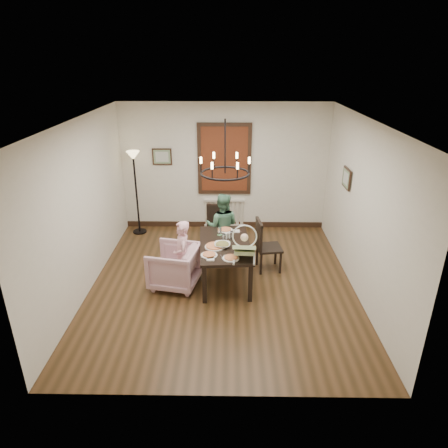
{
  "coord_description": "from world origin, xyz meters",
  "views": [
    {
      "loc": [
        0.12,
        -6.01,
        3.7
      ],
      "look_at": [
        0.03,
        0.19,
        1.05
      ],
      "focal_mm": 32.0,
      "sensor_mm": 36.0,
      "label": 1
    }
  ],
  "objects_px": {
    "floor_lamp": "(137,194)",
    "dining_table": "(225,248)",
    "chair_far": "(216,230)",
    "drinking_glass": "(224,238)",
    "chair_right": "(269,245)",
    "seated_man": "(222,231)",
    "elderly_woman": "(182,261)",
    "baby_bouncer": "(245,247)",
    "armchair": "(174,266)"
  },
  "relations": [
    {
      "from": "chair_far",
      "to": "elderly_woman",
      "type": "xyz_separation_m",
      "value": [
        -0.52,
        -1.35,
        0.02
      ]
    },
    {
      "from": "floor_lamp",
      "to": "chair_right",
      "type": "bearing_deg",
      "value": -30.62
    },
    {
      "from": "chair_right",
      "to": "floor_lamp",
      "type": "distance_m",
      "value": 3.21
    },
    {
      "from": "floor_lamp",
      "to": "chair_far",
      "type": "bearing_deg",
      "value": -28.08
    },
    {
      "from": "dining_table",
      "to": "chair_right",
      "type": "height_order",
      "value": "chair_right"
    },
    {
      "from": "chair_far",
      "to": "seated_man",
      "type": "height_order",
      "value": "seated_man"
    },
    {
      "from": "armchair",
      "to": "seated_man",
      "type": "xyz_separation_m",
      "value": [
        0.8,
        1.06,
        0.18
      ]
    },
    {
      "from": "armchair",
      "to": "baby_bouncer",
      "type": "bearing_deg",
      "value": 86.81
    },
    {
      "from": "chair_far",
      "to": "seated_man",
      "type": "xyz_separation_m",
      "value": [
        0.12,
        -0.2,
        0.06
      ]
    },
    {
      "from": "chair_far",
      "to": "elderly_woman",
      "type": "height_order",
      "value": "elderly_woman"
    },
    {
      "from": "chair_far",
      "to": "chair_right",
      "type": "height_order",
      "value": "chair_right"
    },
    {
      "from": "seated_man",
      "to": "floor_lamp",
      "type": "relative_size",
      "value": 0.6
    },
    {
      "from": "seated_man",
      "to": "baby_bouncer",
      "type": "bearing_deg",
      "value": 111.88
    },
    {
      "from": "dining_table",
      "to": "armchair",
      "type": "height_order",
      "value": "armchair"
    },
    {
      "from": "dining_table",
      "to": "chair_far",
      "type": "xyz_separation_m",
      "value": [
        -0.18,
        1.08,
        -0.14
      ]
    },
    {
      "from": "chair_far",
      "to": "drinking_glass",
      "type": "bearing_deg",
      "value": -77.39
    },
    {
      "from": "floor_lamp",
      "to": "seated_man",
      "type": "bearing_deg",
      "value": -31.28
    },
    {
      "from": "dining_table",
      "to": "drinking_glass",
      "type": "height_order",
      "value": "drinking_glass"
    },
    {
      "from": "floor_lamp",
      "to": "dining_table",
      "type": "bearing_deg",
      "value": -46.02
    },
    {
      "from": "baby_bouncer",
      "to": "chair_far",
      "type": "bearing_deg",
      "value": 111.09
    },
    {
      "from": "drinking_glass",
      "to": "seated_man",
      "type": "bearing_deg",
      "value": 93.17
    },
    {
      "from": "armchair",
      "to": "floor_lamp",
      "type": "bearing_deg",
      "value": -142.31
    },
    {
      "from": "baby_bouncer",
      "to": "floor_lamp",
      "type": "bearing_deg",
      "value": 135.46
    },
    {
      "from": "chair_right",
      "to": "dining_table",
      "type": "bearing_deg",
      "value": 107.85
    },
    {
      "from": "chair_far",
      "to": "armchair",
      "type": "xyz_separation_m",
      "value": [
        -0.68,
        -1.27,
        -0.12
      ]
    },
    {
      "from": "elderly_woman",
      "to": "floor_lamp",
      "type": "relative_size",
      "value": 0.56
    },
    {
      "from": "dining_table",
      "to": "seated_man",
      "type": "height_order",
      "value": "seated_man"
    },
    {
      "from": "baby_bouncer",
      "to": "drinking_glass",
      "type": "height_order",
      "value": "baby_bouncer"
    },
    {
      "from": "dining_table",
      "to": "baby_bouncer",
      "type": "bearing_deg",
      "value": -61.93
    },
    {
      "from": "chair_far",
      "to": "elderly_woman",
      "type": "distance_m",
      "value": 1.45
    },
    {
      "from": "elderly_woman",
      "to": "seated_man",
      "type": "xyz_separation_m",
      "value": [
        0.65,
        1.14,
        0.04
      ]
    },
    {
      "from": "drinking_glass",
      "to": "floor_lamp",
      "type": "xyz_separation_m",
      "value": [
        -1.93,
        1.94,
        0.13
      ]
    },
    {
      "from": "chair_far",
      "to": "floor_lamp",
      "type": "xyz_separation_m",
      "value": [
        -1.76,
        0.94,
        0.42
      ]
    },
    {
      "from": "chair_right",
      "to": "drinking_glass",
      "type": "bearing_deg",
      "value": 103.15
    },
    {
      "from": "elderly_woman",
      "to": "chair_right",
      "type": "bearing_deg",
      "value": 101.32
    },
    {
      "from": "chair_far",
      "to": "floor_lamp",
      "type": "distance_m",
      "value": 2.04
    },
    {
      "from": "seated_man",
      "to": "drinking_glass",
      "type": "bearing_deg",
      "value": 99.68
    },
    {
      "from": "chair_right",
      "to": "seated_man",
      "type": "height_order",
      "value": "seated_man"
    },
    {
      "from": "baby_bouncer",
      "to": "floor_lamp",
      "type": "relative_size",
      "value": 0.32
    },
    {
      "from": "dining_table",
      "to": "armchair",
      "type": "relative_size",
      "value": 1.97
    },
    {
      "from": "elderly_woman",
      "to": "floor_lamp",
      "type": "distance_m",
      "value": 2.63
    },
    {
      "from": "chair_far",
      "to": "chair_right",
      "type": "bearing_deg",
      "value": -31.61
    },
    {
      "from": "armchair",
      "to": "chair_right",
      "type": "bearing_deg",
      "value": 120.84
    },
    {
      "from": "chair_right",
      "to": "seated_man",
      "type": "distance_m",
      "value": 0.99
    },
    {
      "from": "chair_right",
      "to": "drinking_glass",
      "type": "height_order",
      "value": "chair_right"
    },
    {
      "from": "elderly_woman",
      "to": "seated_man",
      "type": "height_order",
      "value": "seated_man"
    },
    {
      "from": "dining_table",
      "to": "chair_far",
      "type": "bearing_deg",
      "value": 95.59
    },
    {
      "from": "armchair",
      "to": "drinking_glass",
      "type": "distance_m",
      "value": 0.98
    },
    {
      "from": "armchair",
      "to": "floor_lamp",
      "type": "xyz_separation_m",
      "value": [
        -1.08,
        2.2,
        0.54
      ]
    },
    {
      "from": "armchair",
      "to": "baby_bouncer",
      "type": "relative_size",
      "value": 1.38
    }
  ]
}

